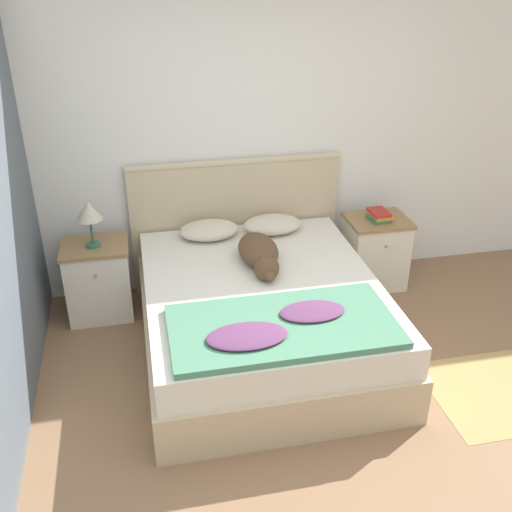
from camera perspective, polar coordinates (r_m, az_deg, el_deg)
ground_plane at (r=3.68m, az=5.50°, el=-18.10°), size 16.00×16.00×0.00m
wall_back at (r=4.83m, az=-1.28°, el=11.40°), size 9.00×0.06×2.55m
bed at (r=4.27m, az=0.55°, el=-5.76°), size 1.65×1.96×0.56m
headboard at (r=4.99m, az=-1.93°, el=3.40°), size 1.73×0.06×1.11m
nightstand_left at (r=4.81m, az=-14.75°, el=-2.17°), size 0.50×0.43×0.61m
nightstand_right at (r=5.17m, az=11.25°, el=0.42°), size 0.50×0.43×0.61m
pillow_left at (r=4.73m, az=-4.49°, el=2.48°), size 0.47×0.32×0.13m
pillow_right at (r=4.81m, az=1.57°, el=3.03°), size 0.47×0.32×0.13m
quilt at (r=3.63m, az=2.42°, el=-6.68°), size 1.37×0.70×0.08m
dog at (r=4.31m, az=0.37°, el=0.26°), size 0.28×0.72×0.19m
book_stack at (r=5.00m, az=11.68°, el=3.82°), size 0.18×0.21×0.08m
table_lamp at (r=4.54m, az=-15.63°, el=4.03°), size 0.19×0.19×0.36m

